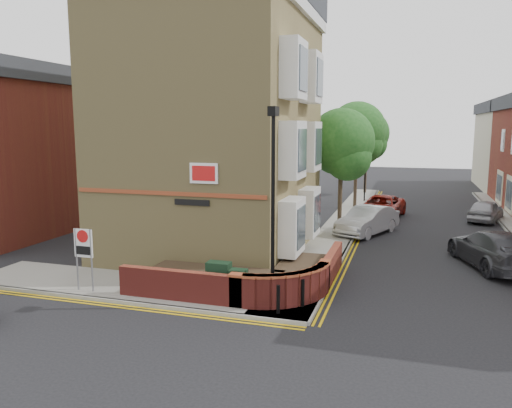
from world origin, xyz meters
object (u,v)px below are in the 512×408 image
object	(u,v)px
utility_cabinet_large	(219,279)
zone_sign	(84,248)
lamppost	(273,206)
silver_car_near	(367,221)

from	to	relation	value
utility_cabinet_large	zone_sign	bearing A→B (deg)	-170.31
lamppost	zone_sign	world-z (taller)	lamppost
utility_cabinet_large	zone_sign	world-z (taller)	zone_sign
lamppost	silver_car_near	distance (m)	12.57
zone_sign	silver_car_near	bearing A→B (deg)	56.19
lamppost	utility_cabinet_large	world-z (taller)	lamppost
utility_cabinet_large	zone_sign	xyz separation A→B (m)	(-4.70, -0.80, 0.92)
lamppost	zone_sign	size ratio (longest dim) A/B	2.86
utility_cabinet_large	lamppost	bearing A→B (deg)	-3.01
utility_cabinet_large	silver_car_near	world-z (taller)	silver_car_near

